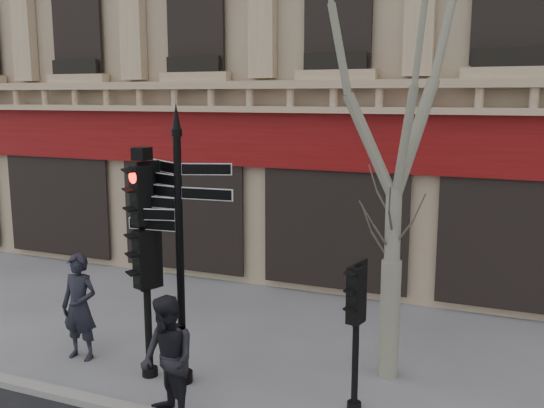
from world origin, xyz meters
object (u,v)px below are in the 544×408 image
(traffic_signal_main, at_px, (145,235))
(traffic_signal_secondary, at_px, (357,310))
(pedestrian_b, at_px, (168,360))
(fingerpost, at_px, (178,199))
(plane_tree, at_px, (400,42))
(pedestrian_a, at_px, (80,307))

(traffic_signal_main, distance_m, traffic_signal_secondary, 3.54)
(traffic_signal_main, bearing_deg, pedestrian_b, -25.06)
(fingerpost, height_order, traffic_signal_main, fingerpost)
(plane_tree, relative_size, pedestrian_b, 4.18)
(traffic_signal_secondary, distance_m, pedestrian_b, 2.79)
(fingerpost, bearing_deg, plane_tree, 31.02)
(traffic_signal_secondary, bearing_deg, fingerpost, -162.62)
(fingerpost, xyz_separation_m, pedestrian_a, (-2.14, 0.11, -2.08))
(traffic_signal_secondary, height_order, plane_tree, plane_tree)
(fingerpost, bearing_deg, pedestrian_a, -178.02)
(traffic_signal_main, bearing_deg, plane_tree, 42.99)
(fingerpost, distance_m, traffic_signal_main, 0.88)
(plane_tree, distance_m, pedestrian_b, 5.79)
(plane_tree, bearing_deg, pedestrian_a, -165.18)
(traffic_signal_main, distance_m, pedestrian_b, 2.12)
(traffic_signal_secondary, relative_size, pedestrian_a, 1.16)
(fingerpost, xyz_separation_m, traffic_signal_main, (-0.63, -0.02, -0.62))
(traffic_signal_main, relative_size, plane_tree, 0.50)
(traffic_signal_main, distance_m, plane_tree, 4.97)
(traffic_signal_main, xyz_separation_m, traffic_signal_secondary, (3.43, 0.25, -0.87))
(pedestrian_a, xyz_separation_m, pedestrian_b, (2.57, -1.21, -0.03))
(plane_tree, bearing_deg, pedestrian_b, -135.34)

